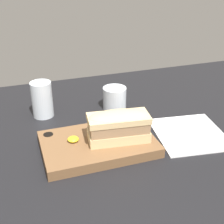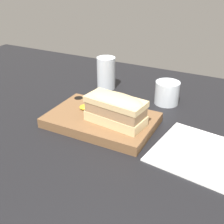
% 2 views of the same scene
% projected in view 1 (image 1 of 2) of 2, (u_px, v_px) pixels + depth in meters
% --- Properties ---
extents(dining_table, '(1.91, 1.05, 0.02)m').
position_uv_depth(dining_table, '(129.00, 149.00, 0.82)').
color(dining_table, black).
rests_on(dining_table, ground).
extents(serving_board, '(0.28, 0.19, 0.03)m').
position_uv_depth(serving_board, '(98.00, 144.00, 0.80)').
color(serving_board, brown).
rests_on(serving_board, dining_table).
extents(sandwich, '(0.16, 0.09, 0.08)m').
position_uv_depth(sandwich, '(118.00, 124.00, 0.78)').
color(sandwich, '#DBBC84').
rests_on(sandwich, serving_board).
extents(mustard_dollop, '(0.03, 0.03, 0.01)m').
position_uv_depth(mustard_dollop, '(73.00, 139.00, 0.78)').
color(mustard_dollop, gold).
rests_on(mustard_dollop, serving_board).
extents(water_glass, '(0.06, 0.06, 0.11)m').
position_uv_depth(water_glass, '(42.00, 102.00, 0.94)').
color(water_glass, silver).
rests_on(water_glass, dining_table).
extents(wine_glass, '(0.07, 0.07, 0.07)m').
position_uv_depth(wine_glass, '(115.00, 99.00, 1.00)').
color(wine_glass, silver).
rests_on(wine_glass, dining_table).
extents(napkin, '(0.21, 0.22, 0.00)m').
position_uv_depth(napkin, '(190.00, 134.00, 0.86)').
color(napkin, white).
rests_on(napkin, dining_table).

